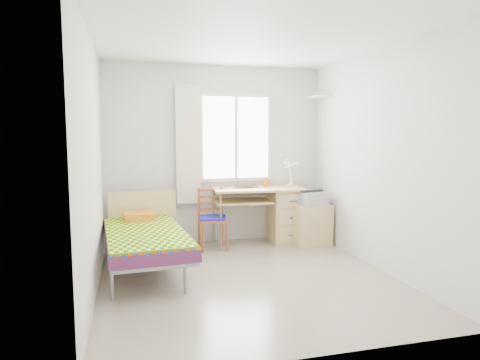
% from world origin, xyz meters
% --- Properties ---
extents(floor, '(3.50, 3.50, 0.00)m').
position_xyz_m(floor, '(0.00, 0.00, 0.00)').
color(floor, '#BCAD93').
rests_on(floor, ground).
extents(ceiling, '(3.50, 3.50, 0.00)m').
position_xyz_m(ceiling, '(0.00, 0.00, 2.60)').
color(ceiling, white).
rests_on(ceiling, wall_back).
extents(wall_back, '(3.20, 0.00, 3.20)m').
position_xyz_m(wall_back, '(0.00, 1.75, 1.30)').
color(wall_back, silver).
rests_on(wall_back, ground).
extents(wall_left, '(0.00, 3.50, 3.50)m').
position_xyz_m(wall_left, '(-1.60, 0.00, 1.30)').
color(wall_left, silver).
rests_on(wall_left, ground).
extents(wall_right, '(0.00, 3.50, 3.50)m').
position_xyz_m(wall_right, '(1.60, 0.00, 1.30)').
color(wall_right, silver).
rests_on(wall_right, ground).
extents(window, '(1.10, 0.04, 1.30)m').
position_xyz_m(window, '(0.30, 1.73, 1.55)').
color(window, white).
rests_on(window, wall_back).
extents(curtain, '(0.35, 0.05, 1.70)m').
position_xyz_m(curtain, '(-0.42, 1.68, 1.45)').
color(curtain, beige).
rests_on(curtain, wall_back).
extents(floating_shelf, '(0.20, 0.32, 0.03)m').
position_xyz_m(floating_shelf, '(1.49, 1.40, 2.15)').
color(floating_shelf, white).
rests_on(floating_shelf, wall_right).
extents(bed, '(1.03, 1.97, 0.83)m').
position_xyz_m(bed, '(-1.09, 0.64, 0.40)').
color(bed, gray).
rests_on(bed, floor).
extents(desk, '(1.36, 0.69, 0.82)m').
position_xyz_m(desk, '(0.92, 1.44, 0.45)').
color(desk, '#D9BC72').
rests_on(desk, floor).
extents(chair, '(0.44, 0.44, 0.86)m').
position_xyz_m(chair, '(-0.13, 1.35, 0.48)').
color(chair, '#953B1D').
rests_on(chair, floor).
extents(cabinet, '(0.60, 0.54, 0.60)m').
position_xyz_m(cabinet, '(1.25, 1.21, 0.30)').
color(cabinet, '#DAB970').
rests_on(cabinet, floor).
extents(printer, '(0.48, 0.53, 0.20)m').
position_xyz_m(printer, '(1.26, 1.20, 0.70)').
color(printer, '#A9ABB1').
rests_on(printer, cabinet).
extents(laptop, '(0.36, 0.23, 0.03)m').
position_xyz_m(laptop, '(0.40, 1.47, 0.84)').
color(laptop, black).
rests_on(laptop, desk).
extents(pen_cup, '(0.10, 0.10, 0.11)m').
position_xyz_m(pen_cup, '(0.72, 1.57, 0.88)').
color(pen_cup, orange).
rests_on(pen_cup, desk).
extents(task_lamp, '(0.23, 0.33, 0.43)m').
position_xyz_m(task_lamp, '(1.02, 1.39, 1.09)').
color(task_lamp, white).
rests_on(task_lamp, desk).
extents(book, '(0.21, 0.27, 0.02)m').
position_xyz_m(book, '(0.37, 1.43, 0.59)').
color(book, gray).
rests_on(book, desk).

